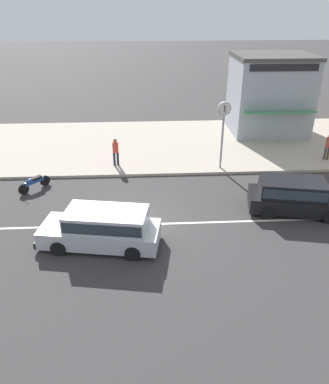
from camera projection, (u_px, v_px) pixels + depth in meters
The scene contains 10 objects.
ground_plane at pixel (131, 225), 16.43m from camera, with size 160.00×160.00×0.00m, color #383535.
lane_centre_stripe at pixel (131, 225), 16.43m from camera, with size 50.40×0.14×0.01m, color silver.
kerb_strip at pixel (135, 144), 25.26m from camera, with size 68.00×10.00×0.15m, color #ADA393.
minivan_black_2 at pixel (295, 195), 17.12m from camera, with size 4.66×2.61×1.56m.
minivan_silver_5 at pixel (103, 227), 14.72m from camera, with size 5.01×2.52×1.56m.
motorcycle_0 at pixel (34, 183), 19.22m from camera, with size 1.29×1.44×0.80m.
street_clock at pixel (224, 119), 20.30m from camera, with size 0.71×0.22×3.81m.
pedestrian_near_clock at pixel (328, 145), 22.30m from camera, with size 0.34×0.34×1.59m.
pedestrian_mid_kerb at pixel (116, 150), 21.49m from camera, with size 0.34×0.34×1.62m.
shopfront_corner_warung at pixel (270, 94), 26.45m from camera, with size 5.31×5.19×5.36m.
Camera 1 is at (0.68, -13.98, 8.85)m, focal length 35.00 mm.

